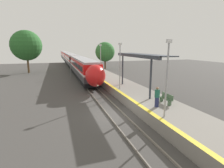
{
  "coord_description": "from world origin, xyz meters",
  "views": [
    {
      "loc": [
        -4.85,
        -13.98,
        5.94
      ],
      "look_at": [
        0.61,
        2.94,
        2.23
      ],
      "focal_mm": 28.0,
      "sensor_mm": 36.0,
      "label": 1
    }
  ],
  "objects_px": {
    "platform_bench": "(166,98)",
    "lamppost_far": "(101,58)",
    "train": "(69,58)",
    "lamppost_mid": "(120,63)",
    "person_waiting": "(157,97)",
    "lamppost_near": "(167,74)",
    "railway_signal": "(70,65)"
  },
  "relations": [
    {
      "from": "lamppost_near",
      "to": "platform_bench",
      "type": "bearing_deg",
      "value": 53.13
    },
    {
      "from": "platform_bench",
      "to": "lamppost_far",
      "type": "distance_m",
      "value": 16.44
    },
    {
      "from": "railway_signal",
      "to": "lamppost_near",
      "type": "xyz_separation_m",
      "value": [
        4.49,
        -26.12,
        1.6
      ]
    },
    {
      "from": "platform_bench",
      "to": "person_waiting",
      "type": "height_order",
      "value": "person_waiting"
    },
    {
      "from": "person_waiting",
      "to": "train",
      "type": "bearing_deg",
      "value": 93.15
    },
    {
      "from": "railway_signal",
      "to": "lamppost_far",
      "type": "height_order",
      "value": "lamppost_far"
    },
    {
      "from": "train",
      "to": "platform_bench",
      "type": "bearing_deg",
      "value": -85.4
    },
    {
      "from": "railway_signal",
      "to": "lamppost_near",
      "type": "distance_m",
      "value": 26.55
    },
    {
      "from": "lamppost_near",
      "to": "lamppost_far",
      "type": "xyz_separation_m",
      "value": [
        0.0,
        18.73,
        0.0
      ]
    },
    {
      "from": "train",
      "to": "lamppost_mid",
      "type": "bearing_deg",
      "value": -87.08
    },
    {
      "from": "train",
      "to": "person_waiting",
      "type": "relative_size",
      "value": 54.97
    },
    {
      "from": "platform_bench",
      "to": "lamppost_mid",
      "type": "bearing_deg",
      "value": 106.29
    },
    {
      "from": "person_waiting",
      "to": "lamppost_near",
      "type": "relative_size",
      "value": 0.32
    },
    {
      "from": "person_waiting",
      "to": "lamppost_far",
      "type": "xyz_separation_m",
      "value": [
        -0.6,
        16.73,
        2.23
      ]
    },
    {
      "from": "platform_bench",
      "to": "lamppost_far",
      "type": "xyz_separation_m",
      "value": [
        -1.97,
        16.1,
        2.66
      ]
    },
    {
      "from": "train",
      "to": "railway_signal",
      "type": "relative_size",
      "value": 23.18
    },
    {
      "from": "train",
      "to": "lamppost_far",
      "type": "distance_m",
      "value": 39.33
    },
    {
      "from": "railway_signal",
      "to": "lamppost_far",
      "type": "xyz_separation_m",
      "value": [
        4.49,
        -7.39,
        1.6
      ]
    },
    {
      "from": "platform_bench",
      "to": "person_waiting",
      "type": "distance_m",
      "value": 1.56
    },
    {
      "from": "railway_signal",
      "to": "lamppost_mid",
      "type": "bearing_deg",
      "value": -75.0
    },
    {
      "from": "lamppost_near",
      "to": "lamppost_mid",
      "type": "bearing_deg",
      "value": 90.0
    },
    {
      "from": "train",
      "to": "lamppost_near",
      "type": "height_order",
      "value": "lamppost_near"
    },
    {
      "from": "person_waiting",
      "to": "lamppost_mid",
      "type": "height_order",
      "value": "lamppost_mid"
    },
    {
      "from": "train",
      "to": "railway_signal",
      "type": "bearing_deg",
      "value": -93.62
    },
    {
      "from": "lamppost_near",
      "to": "railway_signal",
      "type": "bearing_deg",
      "value": 99.75
    },
    {
      "from": "train",
      "to": "lamppost_mid",
      "type": "height_order",
      "value": "lamppost_mid"
    },
    {
      "from": "railway_signal",
      "to": "person_waiting",
      "type": "bearing_deg",
      "value": -78.08
    },
    {
      "from": "lamppost_far",
      "to": "railway_signal",
      "type": "bearing_deg",
      "value": 121.28
    },
    {
      "from": "train",
      "to": "person_waiting",
      "type": "bearing_deg",
      "value": -86.85
    },
    {
      "from": "lamppost_mid",
      "to": "lamppost_near",
      "type": "bearing_deg",
      "value": -90.0
    },
    {
      "from": "platform_bench",
      "to": "lamppost_mid",
      "type": "distance_m",
      "value": 7.51
    },
    {
      "from": "person_waiting",
      "to": "lamppost_mid",
      "type": "bearing_deg",
      "value": 94.67
    }
  ]
}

